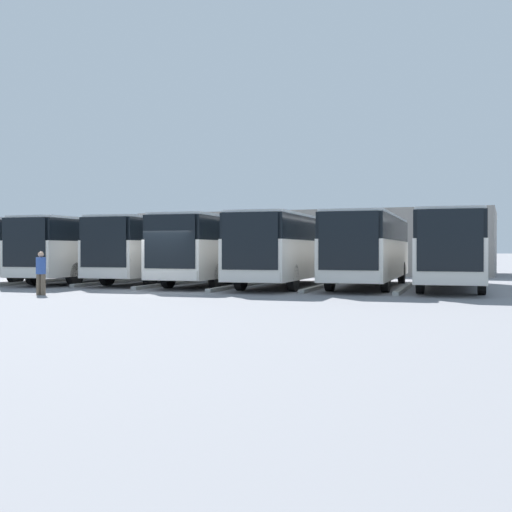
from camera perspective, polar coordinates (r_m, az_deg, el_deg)
The scene contains 16 objects.
ground_plane at distance 26.69m, azimuth -8.34°, elevation -3.14°, with size 600.00×600.00×0.00m, color gray.
bus_0 at distance 29.48m, azimuth 17.02°, elevation 0.76°, with size 3.32×11.88×3.29m.
curb_divider_0 at distance 28.01m, azimuth 13.00°, elevation -2.82°, with size 0.24×7.46×0.15m, color #9E9E99.
bus_1 at distance 30.00m, azimuth 10.05°, elevation 0.77°, with size 3.32×11.88×3.29m.
curb_divider_1 at distance 28.78m, azimuth 5.79°, elevation -2.72°, with size 0.24×7.46×0.15m, color #9E9E99.
bus_2 at distance 30.15m, azimuth 2.92°, elevation 0.78°, with size 3.32×11.88×3.29m.
curb_divider_2 at distance 29.22m, azimuth -1.57°, elevation -2.67°, with size 0.24×7.46×0.15m, color #9E9E99.
bus_3 at distance 31.77m, azimuth -3.16°, elevation 0.76°, with size 3.32×11.88×3.29m.
curb_divider_3 at distance 31.09m, azimuth -7.56°, elevation -2.48°, with size 0.24×7.46×0.15m, color #9E9E99.
bus_4 at distance 34.00m, azimuth -8.33°, elevation 0.74°, with size 3.32×11.88×3.29m.
curb_divider_4 at distance 33.53m, azimuth -12.51°, elevation -2.27°, with size 0.24×7.46×0.15m, color #9E9E99.
bus_5 at distance 35.29m, azimuth -14.13°, elevation 0.73°, with size 3.32×11.88×3.29m.
curb_divider_5 at distance 35.07m, azimuth -18.21°, elevation -2.16°, with size 0.24×7.46×0.15m, color #9E9E99.
bus_6 at distance 37.64m, azimuth -18.54°, elevation 0.70°, with size 3.32×11.88×3.29m.
pedestrian at distance 25.57m, azimuth -18.57°, elevation -1.34°, with size 0.39×0.38×1.65m.
station_building at distance 47.77m, azimuth 5.36°, elevation 1.19°, with size 25.02×11.95×4.43m.
Camera 1 is at (-13.22, 23.12, 1.71)m, focal length 45.00 mm.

